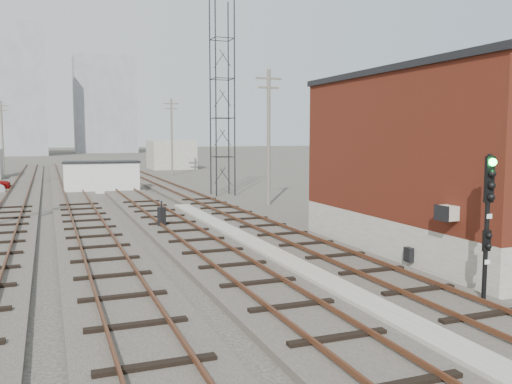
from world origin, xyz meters
TOP-DOWN VIEW (x-y plane):
  - ground at (0.00, 60.00)m, footprint 320.00×320.00m
  - track_right at (2.50, 39.00)m, footprint 3.20×90.00m
  - track_mid_right at (-1.50, 39.00)m, footprint 3.20×90.00m
  - track_mid_left at (-5.50, 39.00)m, footprint 3.20×90.00m
  - track_left at (-9.50, 39.00)m, footprint 3.20×90.00m
  - platform_curb at (0.50, 14.00)m, footprint 0.90×28.00m
  - brick_building at (7.50, 12.00)m, footprint 6.54×12.20m
  - lattice_tower at (5.50, 35.00)m, footprint 1.60×1.60m
  - utility_pole_left_c at (-12.50, 70.00)m, footprint 1.80×0.24m
  - utility_pole_right_a at (6.50, 28.00)m, footprint 1.80×0.24m
  - utility_pole_right_b at (6.50, 58.00)m, footprint 1.80×0.24m
  - apartment_right at (8.00, 150.00)m, footprint 16.00×12.00m
  - shed_right at (9.00, 70.00)m, footprint 6.00×6.00m
  - signal_mast at (3.70, 5.73)m, footprint 0.40×0.41m
  - switch_stand at (-2.13, 20.94)m, footprint 0.40×0.40m
  - site_trailer at (-3.16, 40.62)m, footprint 6.25×3.02m

SIDE VIEW (x-z plane):
  - ground at x=0.00m, z-range 0.00..0.00m
  - track_right at x=2.50m, z-range -0.09..0.30m
  - track_mid_right at x=-1.50m, z-range -0.09..0.30m
  - track_mid_left at x=-5.50m, z-range -0.09..0.30m
  - track_left at x=-9.50m, z-range -0.09..0.30m
  - platform_curb at x=0.50m, z-range 0.00..0.26m
  - switch_stand at x=-2.13m, z-range -0.04..1.31m
  - site_trailer at x=-3.16m, z-range 0.01..2.58m
  - shed_right at x=9.00m, z-range 0.00..4.00m
  - signal_mast at x=3.70m, z-range 0.38..4.54m
  - brick_building at x=7.50m, z-range 0.02..7.24m
  - utility_pole_left_c at x=-12.50m, z-range 0.30..9.30m
  - utility_pole_right_a at x=6.50m, z-range 0.30..9.30m
  - utility_pole_right_b at x=6.50m, z-range 0.30..9.30m
  - lattice_tower at x=5.50m, z-range 0.00..15.00m
  - apartment_right at x=8.00m, z-range 0.00..26.00m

